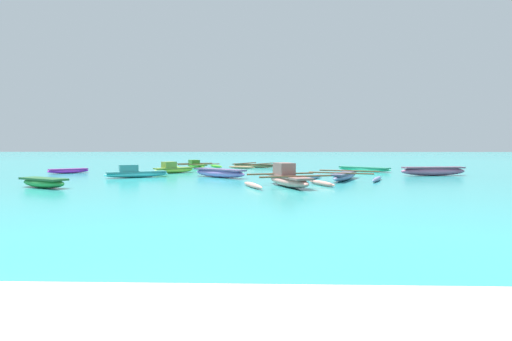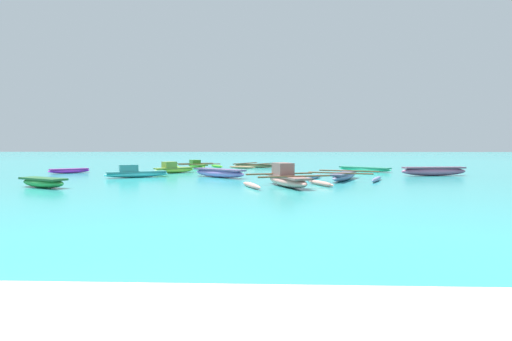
{
  "view_description": "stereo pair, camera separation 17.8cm",
  "coord_description": "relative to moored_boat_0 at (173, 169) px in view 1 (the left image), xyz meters",
  "views": [
    {
      "loc": [
        1.41,
        -3.3,
        1.63
      ],
      "look_at": [
        0.7,
        19.73,
        0.25
      ],
      "focal_mm": 28.0,
      "sensor_mm": 36.0,
      "label": 1
    },
    {
      "loc": [
        1.59,
        -3.3,
        1.63
      ],
      "look_at": [
        0.7,
        19.73,
        0.25
      ],
      "focal_mm": 28.0,
      "sensor_mm": 36.0,
      "label": 2
    }
  ],
  "objects": [
    {
      "name": "moored_boat_8",
      "position": [
        12.19,
        2.0,
        -0.08
      ],
      "size": [
        3.25,
        3.03,
        0.29
      ],
      "rotation": [
        0.0,
        0.0,
        -0.73
      ],
      "color": "#34D299",
      "rests_on": "ground_plane"
    },
    {
      "name": "moored_boat_0",
      "position": [
        0.0,
        0.0,
        0.0
      ],
      "size": [
        2.46,
        2.37,
        0.71
      ],
      "rotation": [
        0.0,
        0.0,
        0.75
      ],
      "color": "#AFE644",
      "rests_on": "ground_plane"
    },
    {
      "name": "moored_boat_2",
      "position": [
        -1.14,
        -3.61,
        -0.01
      ],
      "size": [
        3.22,
        2.11,
        0.68
      ],
      "rotation": [
        0.0,
        0.0,
        0.49
      ],
      "color": "#4BD2D9",
      "rests_on": "ground_plane"
    },
    {
      "name": "moored_boat_6",
      "position": [
        15.15,
        -1.79,
        0.02
      ],
      "size": [
        3.81,
        1.18,
        0.5
      ],
      "rotation": [
        0.0,
        0.0,
        0.14
      ],
      "color": "#A5597E",
      "rests_on": "ground_plane"
    },
    {
      "name": "moored_boat_7",
      "position": [
        4.75,
        6.73,
        -0.09
      ],
      "size": [
        3.82,
        4.45,
        0.35
      ],
      "rotation": [
        0.0,
        0.0,
        -0.48
      ],
      "color": "olive",
      "rests_on": "ground_plane"
    },
    {
      "name": "moored_boat_5",
      "position": [
        9.63,
        -4.86,
        -0.05
      ],
      "size": [
        3.98,
        3.99,
        0.43
      ],
      "rotation": [
        0.0,
        0.0,
        1.17
      ],
      "color": "#757BA9",
      "rests_on": "ground_plane"
    },
    {
      "name": "moored_boat_10",
      "position": [
        6.68,
        -8.1,
        0.06
      ],
      "size": [
        3.81,
        3.62,
        0.95
      ],
      "rotation": [
        0.0,
        0.0,
        -1.22
      ],
      "color": "tan",
      "rests_on": "ground_plane"
    },
    {
      "name": "moored_boat_3",
      "position": [
        3.3,
        -3.41,
        0.0
      ],
      "size": [
        3.26,
        2.93,
        0.45
      ],
      "rotation": [
        0.0,
        0.0,
        -0.71
      ],
      "color": "#9675C6",
      "rests_on": "ground_plane"
    },
    {
      "name": "moored_boat_9",
      "position": [
        0.27,
        6.15,
        -0.05
      ],
      "size": [
        4.3,
        3.95,
        0.6
      ],
      "rotation": [
        0.0,
        0.0,
        -1.09
      ],
      "color": "green",
      "rests_on": "ground_plane"
    },
    {
      "name": "ground_plane",
      "position": [
        4.48,
        -21.12,
        -0.25
      ],
      "size": [
        240.0,
        240.0,
        0.0
      ],
      "color": "teal"
    },
    {
      "name": "moored_boat_4",
      "position": [
        -6.35,
        -0.45,
        -0.09
      ],
      "size": [
        2.21,
        1.97,
        0.29
      ],
      "rotation": [
        0.0,
        0.0,
        0.69
      ],
      "color": "#DB34DA",
      "rests_on": "ground_plane"
    },
    {
      "name": "moored_boat_1",
      "position": [
        -3.02,
        -8.96,
        -0.03
      ],
      "size": [
        2.52,
        1.82,
        0.39
      ],
      "rotation": [
        0.0,
        0.0,
        -0.5
      ],
      "color": "#2C8E3D",
      "rests_on": "ground_plane"
    }
  ]
}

